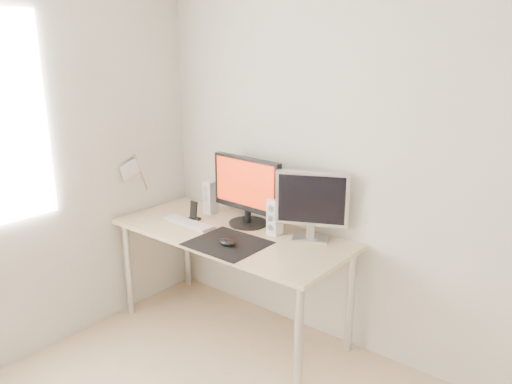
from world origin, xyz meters
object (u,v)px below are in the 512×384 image
Objects in this scene: mouse at (227,242)px; phone_dock at (194,214)px; speaker_left at (210,197)px; speaker_right at (275,216)px; desk at (231,242)px; second_monitor at (312,202)px; keyboard at (188,223)px; main_monitor at (247,189)px.

phone_dock is (-0.49, 0.20, 0.02)m from mouse.
speaker_left and speaker_right have the same top height.
speaker_left reaches higher than phone_dock.
desk is at bearing -149.94° from speaker_right.
speaker_right is (-0.23, -0.07, -0.12)m from second_monitor.
keyboard is (-0.32, -0.08, 0.09)m from desk.
mouse is 0.37m from speaker_right.
keyboard is (0.04, -0.27, -0.11)m from speaker_left.
keyboard is at bearing 165.23° from mouse.
main_monitor is at bearing 111.19° from mouse.
speaker_right is at bearing 13.26° from phone_dock.
main_monitor is 0.48m from second_monitor.
desk is at bearing -27.54° from speaker_left.
main_monitor is at bearing -4.13° from speaker_left.
desk is at bearing 125.51° from mouse.
desk is (-0.14, 0.20, -0.10)m from mouse.
second_monitor is at bearing 6.08° from main_monitor.
phone_dock is (-0.83, -0.21, -0.20)m from second_monitor.
speaker_right reaches higher than desk.
phone_dock is at bearing -166.74° from speaker_right.
speaker_right is at bearing 30.06° from desk.
desk is 0.35m from speaker_right.
phone_dock is (-0.35, 0.00, 0.12)m from desk.
main_monitor is 0.47m from keyboard.
keyboard is at bearing -73.78° from phone_dock.
speaker_left is (-0.51, 0.39, 0.09)m from mouse.
speaker_right is (0.25, -0.02, -0.14)m from main_monitor.
speaker_right reaches higher than mouse.
main_monitor reaches higher than mouse.
main_monitor is (0.00, 0.16, 0.33)m from desk.
desk is 0.37m from phone_dock.
speaker_left is (-0.36, 0.03, -0.14)m from main_monitor.
main_monitor reaches higher than second_monitor.
speaker_left is at bearing 175.81° from speaker_right.
desk is 0.37m from main_monitor.
keyboard is (-0.57, -0.22, -0.11)m from speaker_right.
second_monitor reaches higher than desk.
second_monitor reaches higher than speaker_left.
mouse reaches higher than desk.
keyboard is (-0.80, -0.29, -0.23)m from second_monitor.
main_monitor is at bearing 89.37° from desk.
keyboard is 3.11× the size of phone_dock.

